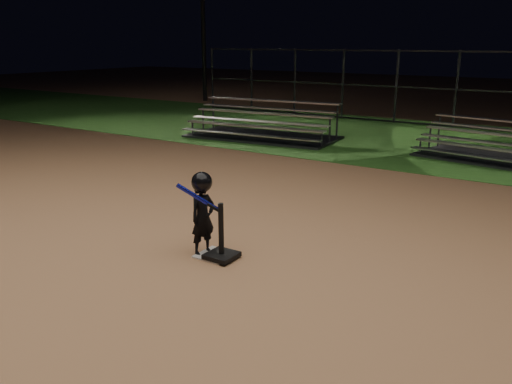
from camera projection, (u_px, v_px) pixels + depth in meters
name	position (u px, v px, depth m)	size (l,w,h in m)	color
ground	(215.00, 256.00, 7.07)	(80.00, 80.00, 0.00)	#AF794F
grass_strip	(427.00, 141.00, 15.14)	(60.00, 8.00, 0.01)	#26541B
home_plate	(215.00, 255.00, 7.07)	(0.45, 0.45, 0.02)	beige
batting_tee	(221.00, 248.00, 6.92)	(0.38, 0.38, 0.75)	black
child_batter	(203.00, 211.00, 6.98)	(0.46, 0.57, 1.14)	black
bleacher_left	(262.00, 131.00, 15.60)	(4.52, 2.51, 1.06)	#B7B7BC
bleacher_right	(500.00, 154.00, 12.57)	(4.00, 2.45, 0.92)	silver
backstop_fence	(456.00, 89.00, 17.22)	(20.08, 0.08, 2.50)	#38383D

